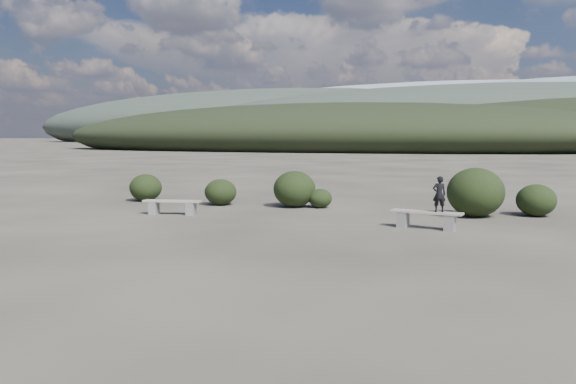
% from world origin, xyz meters
% --- Properties ---
extents(ground, '(1200.00, 1200.00, 0.00)m').
position_xyz_m(ground, '(0.00, 0.00, 0.00)').
color(ground, '#302C25').
rests_on(ground, ground).
extents(bench_left, '(1.96, 0.79, 0.48)m').
position_xyz_m(bench_left, '(-4.18, 5.44, 0.29)').
color(bench_left, slate).
rests_on(bench_left, ground).
extents(bench_right, '(2.03, 0.70, 0.50)m').
position_xyz_m(bench_right, '(4.02, 5.43, 0.30)').
color(bench_right, slate).
rests_on(bench_right, ground).
extents(seated_person, '(0.42, 0.34, 1.00)m').
position_xyz_m(seated_person, '(4.36, 5.38, 1.00)').
color(seated_person, black).
rests_on(seated_person, bench_right).
extents(shrub_a, '(1.20, 1.20, 0.98)m').
position_xyz_m(shrub_a, '(-3.89, 8.35, 0.49)').
color(shrub_a, black).
rests_on(shrub_a, ground).
extents(shrub_b, '(1.55, 1.55, 1.33)m').
position_xyz_m(shrub_b, '(-1.07, 8.74, 0.66)').
color(shrub_b, black).
rests_on(shrub_b, ground).
extents(shrub_c, '(0.86, 0.86, 0.69)m').
position_xyz_m(shrub_c, '(-0.13, 8.87, 0.35)').
color(shrub_c, black).
rests_on(shrub_c, ground).
extents(shrub_d, '(1.81, 1.81, 1.58)m').
position_xyz_m(shrub_d, '(5.22, 8.43, 0.79)').
color(shrub_d, black).
rests_on(shrub_d, ground).
extents(shrub_e, '(1.25, 1.25, 1.04)m').
position_xyz_m(shrub_e, '(7.07, 9.23, 0.52)').
color(shrub_e, black).
rests_on(shrub_e, ground).
extents(shrub_f, '(1.28, 1.28, 1.08)m').
position_xyz_m(shrub_f, '(-7.30, 8.48, 0.54)').
color(shrub_f, black).
rests_on(shrub_f, ground).
extents(mountain_ridges, '(500.00, 400.00, 56.00)m').
position_xyz_m(mountain_ridges, '(-7.48, 339.06, 10.84)').
color(mountain_ridges, black).
rests_on(mountain_ridges, ground).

